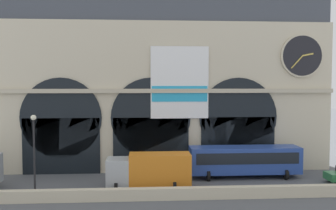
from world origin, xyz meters
The scene contains 6 objects.
ground_plane centered at (0.00, 0.00, 0.00)m, with size 200.00×200.00×0.00m, color #54565B.
quay_parapet_wall centered at (0.00, -4.22, 0.48)m, with size 90.00×0.70×0.96m, color beige.
station_building centered at (0.03, 7.68, 9.72)m, with size 39.06×5.77×19.97m.
box_truck_center centered at (-0.21, -0.83, 1.70)m, with size 7.50×2.91×3.12m.
bus_mideast centered at (9.32, 2.33, 1.78)m, with size 11.00×3.25×3.10m.
street_lamp_quayside centered at (-9.61, -3.42, 4.41)m, with size 0.44×0.44×6.90m.
Camera 1 is at (-0.73, -33.47, 9.41)m, focal length 39.26 mm.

